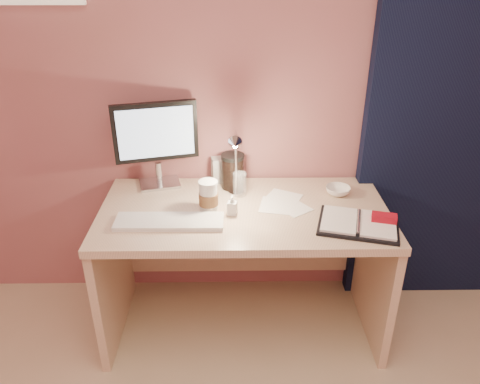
{
  "coord_description": "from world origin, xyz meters",
  "views": [
    {
      "loc": [
        -0.05,
        -0.6,
        1.84
      ],
      "look_at": [
        -0.02,
        1.33,
        0.85
      ],
      "focal_mm": 35.0,
      "sensor_mm": 36.0,
      "label": 1
    }
  ],
  "objects_px": {
    "coffee_cup": "(208,196)",
    "bowl": "(338,191)",
    "keyboard": "(169,221)",
    "clear_cup": "(240,184)",
    "monitor": "(156,137)",
    "lotion_bottle": "(232,205)",
    "desk": "(243,240)",
    "product_box": "(221,170)",
    "planner": "(360,223)",
    "dark_jar": "(233,173)",
    "desk_lamp": "(236,160)"
  },
  "relations": [
    {
      "from": "product_box",
      "to": "keyboard",
      "type": "bearing_deg",
      "value": -129.21
    },
    {
      "from": "keyboard",
      "to": "planner",
      "type": "distance_m",
      "value": 0.87
    },
    {
      "from": "planner",
      "to": "product_box",
      "type": "height_order",
      "value": "product_box"
    },
    {
      "from": "coffee_cup",
      "to": "keyboard",
      "type": "bearing_deg",
      "value": -143.87
    },
    {
      "from": "keyboard",
      "to": "product_box",
      "type": "height_order",
      "value": "product_box"
    },
    {
      "from": "coffee_cup",
      "to": "dark_jar",
      "type": "xyz_separation_m",
      "value": [
        0.12,
        0.24,
        0.01
      ]
    },
    {
      "from": "desk",
      "to": "clear_cup",
      "type": "distance_m",
      "value": 0.3
    },
    {
      "from": "monitor",
      "to": "keyboard",
      "type": "distance_m",
      "value": 0.49
    },
    {
      "from": "lotion_bottle",
      "to": "product_box",
      "type": "distance_m",
      "value": 0.36
    },
    {
      "from": "monitor",
      "to": "coffee_cup",
      "type": "bearing_deg",
      "value": -59.22
    },
    {
      "from": "desk",
      "to": "product_box",
      "type": "bearing_deg",
      "value": 116.51
    },
    {
      "from": "planner",
      "to": "coffee_cup",
      "type": "height_order",
      "value": "coffee_cup"
    },
    {
      "from": "coffee_cup",
      "to": "lotion_bottle",
      "type": "height_order",
      "value": "coffee_cup"
    },
    {
      "from": "bowl",
      "to": "coffee_cup",
      "type": "bearing_deg",
      "value": -166.9
    },
    {
      "from": "keyboard",
      "to": "desk_lamp",
      "type": "relative_size",
      "value": 1.37
    },
    {
      "from": "bowl",
      "to": "lotion_bottle",
      "type": "distance_m",
      "value": 0.58
    },
    {
      "from": "planner",
      "to": "bowl",
      "type": "xyz_separation_m",
      "value": [
        -0.04,
        0.31,
        0.01
      ]
    },
    {
      "from": "clear_cup",
      "to": "bowl",
      "type": "xyz_separation_m",
      "value": [
        0.51,
        0.0,
        -0.04
      ]
    },
    {
      "from": "dark_jar",
      "to": "product_box",
      "type": "relative_size",
      "value": 1.23
    },
    {
      "from": "coffee_cup",
      "to": "lotion_bottle",
      "type": "bearing_deg",
      "value": -21.46
    },
    {
      "from": "desk_lamp",
      "to": "keyboard",
      "type": "bearing_deg",
      "value": -144.91
    },
    {
      "from": "clear_cup",
      "to": "coffee_cup",
      "type": "bearing_deg",
      "value": -135.01
    },
    {
      "from": "monitor",
      "to": "keyboard",
      "type": "height_order",
      "value": "monitor"
    },
    {
      "from": "monitor",
      "to": "lotion_bottle",
      "type": "height_order",
      "value": "monitor"
    },
    {
      "from": "coffee_cup",
      "to": "bowl",
      "type": "bearing_deg",
      "value": 13.1
    },
    {
      "from": "monitor",
      "to": "lotion_bottle",
      "type": "distance_m",
      "value": 0.55
    },
    {
      "from": "bowl",
      "to": "desk_lamp",
      "type": "bearing_deg",
      "value": -171.88
    },
    {
      "from": "keyboard",
      "to": "bowl",
      "type": "bearing_deg",
      "value": 19.25
    },
    {
      "from": "keyboard",
      "to": "clear_cup",
      "type": "height_order",
      "value": "clear_cup"
    },
    {
      "from": "product_box",
      "to": "lotion_bottle",
      "type": "bearing_deg",
      "value": -92.11
    },
    {
      "from": "desk",
      "to": "keyboard",
      "type": "xyz_separation_m",
      "value": [
        -0.35,
        -0.2,
        0.24
      ]
    },
    {
      "from": "coffee_cup",
      "to": "product_box",
      "type": "height_order",
      "value": "coffee_cup"
    },
    {
      "from": "desk",
      "to": "planner",
      "type": "relative_size",
      "value": 3.4
    },
    {
      "from": "product_box",
      "to": "monitor",
      "type": "bearing_deg",
      "value": 175.12
    },
    {
      "from": "monitor",
      "to": "planner",
      "type": "relative_size",
      "value": 1.11
    },
    {
      "from": "planner",
      "to": "clear_cup",
      "type": "bearing_deg",
      "value": 165.4
    },
    {
      "from": "bowl",
      "to": "desk_lamp",
      "type": "distance_m",
      "value": 0.57
    },
    {
      "from": "desk",
      "to": "bowl",
      "type": "height_order",
      "value": "bowl"
    },
    {
      "from": "keyboard",
      "to": "product_box",
      "type": "xyz_separation_m",
      "value": [
        0.23,
        0.44,
        0.06
      ]
    },
    {
      "from": "keyboard",
      "to": "lotion_bottle",
      "type": "bearing_deg",
      "value": 16.64
    },
    {
      "from": "desk",
      "to": "monitor",
      "type": "relative_size",
      "value": 3.08
    },
    {
      "from": "clear_cup",
      "to": "dark_jar",
      "type": "height_order",
      "value": "dark_jar"
    },
    {
      "from": "product_box",
      "to": "desk_lamp",
      "type": "distance_m",
      "value": 0.3
    },
    {
      "from": "monitor",
      "to": "dark_jar",
      "type": "distance_m",
      "value": 0.44
    },
    {
      "from": "clear_cup",
      "to": "keyboard",
      "type": "bearing_deg",
      "value": -139.47
    },
    {
      "from": "monitor",
      "to": "clear_cup",
      "type": "bearing_deg",
      "value": -30.32
    },
    {
      "from": "lotion_bottle",
      "to": "product_box",
      "type": "xyz_separation_m",
      "value": [
        -0.06,
        0.36,
        0.02
      ]
    },
    {
      "from": "keyboard",
      "to": "planner",
      "type": "height_order",
      "value": "planner"
    },
    {
      "from": "planner",
      "to": "coffee_cup",
      "type": "xyz_separation_m",
      "value": [
        -0.7,
        0.16,
        0.06
      ]
    },
    {
      "from": "planner",
      "to": "lotion_bottle",
      "type": "bearing_deg",
      "value": -176.06
    }
  ]
}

